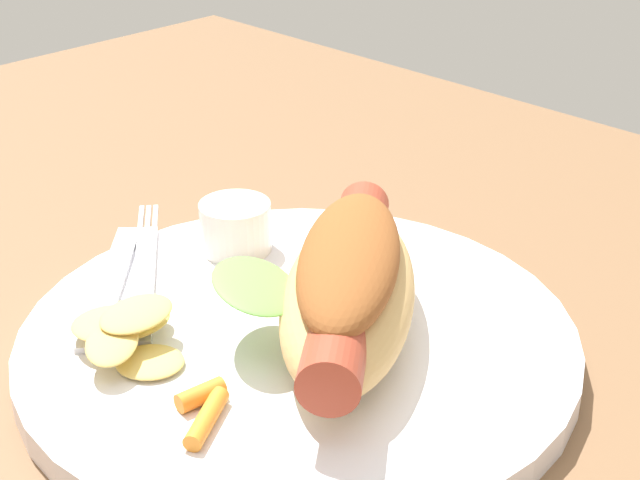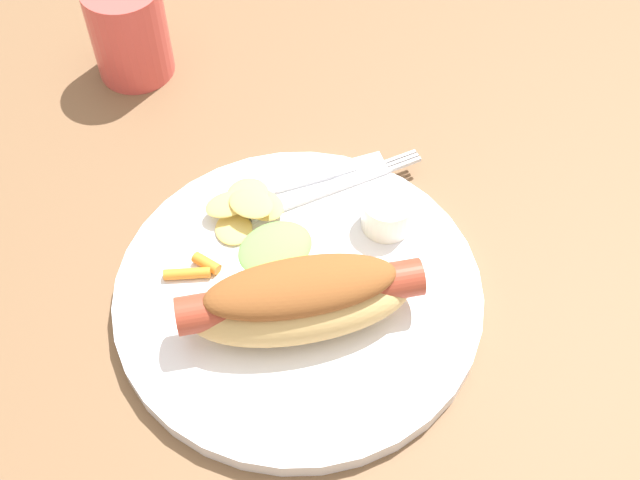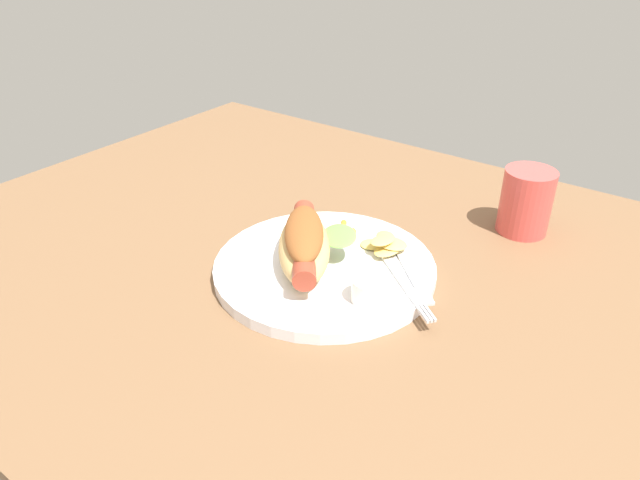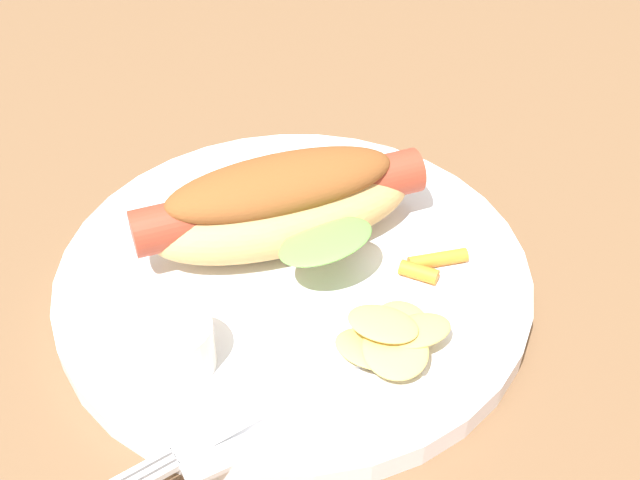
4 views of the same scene
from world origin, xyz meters
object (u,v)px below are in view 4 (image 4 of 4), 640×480
knife (307,420)px  carrot_garnish (430,265)px  plate (294,276)px  hot_dog (281,207)px  fork (268,407)px  chips_pile (393,336)px  sauce_ramekin (175,345)px

knife → carrot_garnish: size_ratio=3.40×
plate → hot_dog: (1.85, 1.39, 3.81)cm
fork → knife: (-0.12, -2.20, -0.02)cm
plate → chips_pile: size_ratio=3.79×
sauce_ramekin → fork: (-1.47, -5.74, -1.32)cm
plate → fork: bearing=-168.5°
knife → plate: bearing=-113.6°
fork → knife: bearing=125.0°
plate → hot_dog: hot_dog is taller
plate → fork: size_ratio=2.17×
sauce_ramekin → carrot_garnish: size_ratio=1.09×
sauce_ramekin → carrot_garnish: 16.28cm
knife → chips_pile: size_ratio=1.74×
hot_dog → chips_pile: (-6.57, -8.75, -1.87)cm
sauce_ramekin → knife: sauce_ramekin is taller
hot_dog → knife: size_ratio=1.30×
sauce_ramekin → chips_pile: bearing=-68.2°
sauce_ramekin → plate: bearing=-21.6°
plate → carrot_garnish: bearing=-74.8°
sauce_ramekin → knife: 8.21cm
hot_dog → knife: hot_dog is taller
hot_dog → chips_pile: hot_dog is taller
knife → chips_pile: 6.75cm
plate → carrot_garnish: carrot_garnish is taller
sauce_ramekin → chips_pile: (4.37, -10.96, -0.38)cm
plate → hot_dog: 4.46cm
knife → carrot_garnish: (12.88, -3.75, 0.28)cm
hot_dog → chips_pile: bearing=105.5°
carrot_garnish → sauce_ramekin: bearing=134.0°
plate → knife: (-10.69, -4.34, 0.98)cm
hot_dog → fork: (-12.41, -3.53, -2.81)cm
plate → sauce_ramekin: bearing=158.4°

